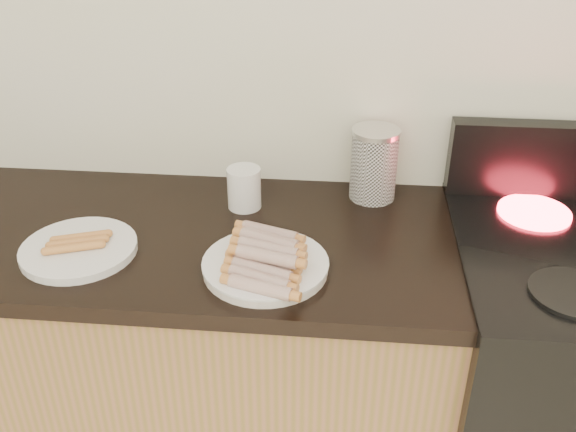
# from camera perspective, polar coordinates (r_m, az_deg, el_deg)

# --- Properties ---
(wall_back) EXTENTS (4.00, 0.04, 2.60)m
(wall_back) POSITION_cam_1_polar(r_m,az_deg,el_deg) (1.67, 1.08, 15.54)
(wall_back) COLOR silver
(wall_back) RESTS_ON ground
(cabinet_base) EXTENTS (2.20, 0.59, 0.86)m
(cabinet_base) POSITION_cam_1_polar(r_m,az_deg,el_deg) (2.01, -20.75, -12.25)
(cabinet_base) COLOR brown
(cabinet_base) RESTS_ON floor
(counter_slab) EXTENTS (2.20, 0.62, 0.04)m
(counter_slab) POSITION_cam_1_polar(r_m,az_deg,el_deg) (1.76, -23.35, -1.20)
(counter_slab) COLOR black
(counter_slab) RESTS_ON cabinet_base
(burner_near_left) EXTENTS (0.18, 0.18, 0.01)m
(burner_near_left) POSITION_cam_1_polar(r_m,az_deg,el_deg) (1.46, 24.00, -6.28)
(burner_near_left) COLOR black
(burner_near_left) RESTS_ON stove
(burner_far_left) EXTENTS (0.18, 0.18, 0.01)m
(burner_far_left) POSITION_cam_1_polar(r_m,az_deg,el_deg) (1.74, 21.03, 0.32)
(burner_far_left) COLOR #FF1E2D
(burner_far_left) RESTS_ON stove
(main_plate) EXTENTS (0.33, 0.33, 0.02)m
(main_plate) POSITION_cam_1_polar(r_m,az_deg,el_deg) (1.43, -2.01, -4.54)
(main_plate) COLOR white
(main_plate) RESTS_ON counter_slab
(side_plate) EXTENTS (0.33, 0.33, 0.02)m
(side_plate) POSITION_cam_1_polar(r_m,az_deg,el_deg) (1.56, -18.09, -2.81)
(side_plate) COLOR white
(side_plate) RESTS_ON counter_slab
(hotdog_pile) EXTENTS (0.14, 0.29, 0.05)m
(hotdog_pile) POSITION_cam_1_polar(r_m,az_deg,el_deg) (1.41, -2.04, -3.52)
(hotdog_pile) COLOR maroon
(hotdog_pile) RESTS_ON main_plate
(plain_sausages) EXTENTS (0.12, 0.11, 0.02)m
(plain_sausages) POSITION_cam_1_polar(r_m,az_deg,el_deg) (1.55, -18.20, -2.22)
(plain_sausages) COLOR #B5683C
(plain_sausages) RESTS_ON side_plate
(canister) EXTENTS (0.13, 0.13, 0.19)m
(canister) POSITION_cam_1_polar(r_m,az_deg,el_deg) (1.70, 7.65, 4.62)
(canister) COLOR white
(canister) RESTS_ON counter_slab
(mug) EXTENTS (0.11, 0.11, 0.11)m
(mug) POSITION_cam_1_polar(r_m,az_deg,el_deg) (1.66, -3.92, 2.49)
(mug) COLOR silver
(mug) RESTS_ON counter_slab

